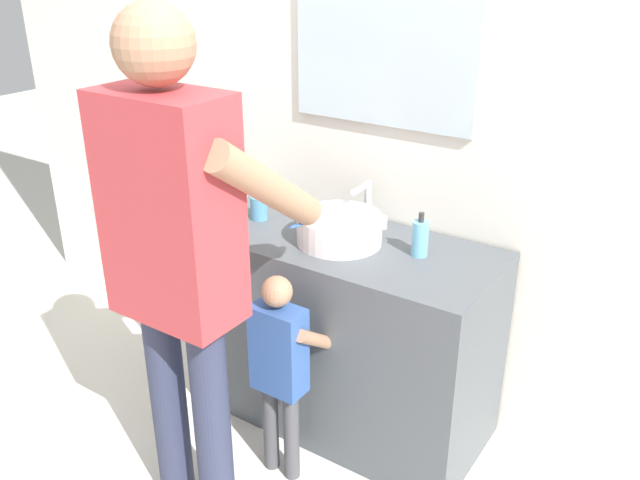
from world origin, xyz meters
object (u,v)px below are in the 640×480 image
Objects in this scene: soap_bottle at (420,238)px; child_toddler at (280,360)px; toothbrush_cup at (259,206)px; adult_parent at (177,241)px.

child_toddler is at bearing -123.75° from soap_bottle.
soap_bottle is 0.66m from child_toddler.
soap_bottle is (0.70, 0.05, 0.01)m from toothbrush_cup.
child_toddler is at bearing -45.24° from toothbrush_cup.
toothbrush_cup is 0.70m from soap_bottle.
toothbrush_cup is 0.67m from child_toddler.
child_toddler is (0.40, -0.40, -0.37)m from toothbrush_cup.
toothbrush_cup reaches higher than soap_bottle.
adult_parent is (-0.45, -0.74, 0.15)m from soap_bottle.
toothbrush_cup is 0.75m from adult_parent.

